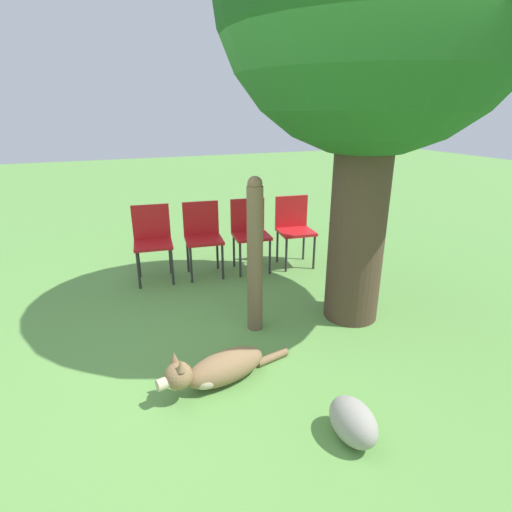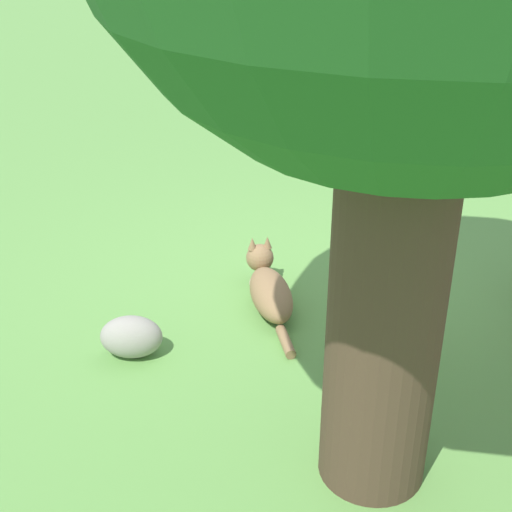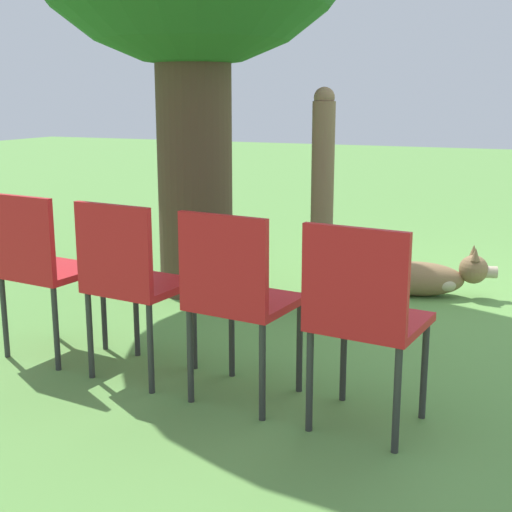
{
  "view_description": "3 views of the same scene",
  "coord_description": "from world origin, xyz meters",
  "px_view_note": "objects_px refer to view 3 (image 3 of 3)",
  "views": [
    {
      "loc": [
        2.68,
        -0.85,
        1.97
      ],
      "look_at": [
        -1.04,
        0.67,
        0.48
      ],
      "focal_mm": 28.0,
      "sensor_mm": 36.0,
      "label": 1
    },
    {
      "loc": [
        0.21,
        4.07,
        2.61
      ],
      "look_at": [
        0.34,
        -0.23,
        0.35
      ],
      "focal_mm": 50.0,
      "sensor_mm": 36.0,
      "label": 2
    },
    {
      "loc": [
        -4.71,
        -0.97,
        1.4
      ],
      "look_at": [
        -0.96,
        0.63,
        0.47
      ],
      "focal_mm": 50.0,
      "sensor_mm": 36.0,
      "label": 3
    }
  ],
  "objects_px": {
    "dog": "(427,278)",
    "red_chair_1": "(236,292)",
    "red_chair_3": "(40,262)",
    "fence_post": "(322,202)",
    "red_chair_2": "(130,276)",
    "red_chair_0": "(363,311)"
  },
  "relations": [
    {
      "from": "dog",
      "to": "red_chair_1",
      "type": "relative_size",
      "value": 1.25
    },
    {
      "from": "dog",
      "to": "red_chair_0",
      "type": "bearing_deg",
      "value": -99.91
    },
    {
      "from": "red_chair_0",
      "to": "red_chair_2",
      "type": "distance_m",
      "value": 1.2
    },
    {
      "from": "fence_post",
      "to": "red_chair_2",
      "type": "distance_m",
      "value": 1.54
    },
    {
      "from": "fence_post",
      "to": "red_chair_3",
      "type": "bearing_deg",
      "value": 141.11
    },
    {
      "from": "fence_post",
      "to": "dog",
      "type": "bearing_deg",
      "value": -40.8
    },
    {
      "from": "fence_post",
      "to": "red_chair_3",
      "type": "distance_m",
      "value": 1.78
    },
    {
      "from": "fence_post",
      "to": "red_chair_3",
      "type": "relative_size",
      "value": 1.6
    },
    {
      "from": "red_chair_1",
      "to": "red_chair_3",
      "type": "bearing_deg",
      "value": 91.04
    },
    {
      "from": "red_chair_1",
      "to": "red_chair_2",
      "type": "relative_size",
      "value": 1.0
    },
    {
      "from": "red_chair_1",
      "to": "red_chair_2",
      "type": "xyz_separation_m",
      "value": [
        0.06,
        0.6,
        0.0
      ]
    },
    {
      "from": "fence_post",
      "to": "red_chair_0",
      "type": "distance_m",
      "value": 1.71
    },
    {
      "from": "red_chair_1",
      "to": "red_chair_3",
      "type": "relative_size",
      "value": 1.0
    },
    {
      "from": "dog",
      "to": "red_chair_0",
      "type": "xyz_separation_m",
      "value": [
        -2.22,
        -0.11,
        0.4
      ]
    },
    {
      "from": "fence_post",
      "to": "red_chair_2",
      "type": "xyz_separation_m",
      "value": [
        -1.44,
        0.51,
        -0.2
      ]
    },
    {
      "from": "red_chair_1",
      "to": "red_chair_3",
      "type": "height_order",
      "value": "same"
    },
    {
      "from": "red_chair_1",
      "to": "dog",
      "type": "bearing_deg",
      "value": -5.9
    },
    {
      "from": "red_chair_0",
      "to": "red_chair_3",
      "type": "relative_size",
      "value": 1.0
    },
    {
      "from": "dog",
      "to": "red_chair_1",
      "type": "xyz_separation_m",
      "value": [
        -2.16,
        0.49,
        0.4
      ]
    },
    {
      "from": "red_chair_0",
      "to": "red_chair_1",
      "type": "height_order",
      "value": "same"
    },
    {
      "from": "red_chair_0",
      "to": "red_chair_3",
      "type": "distance_m",
      "value": 1.8
    },
    {
      "from": "fence_post",
      "to": "red_chair_3",
      "type": "xyz_separation_m",
      "value": [
        -1.38,
        1.11,
        -0.2
      ]
    }
  ]
}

